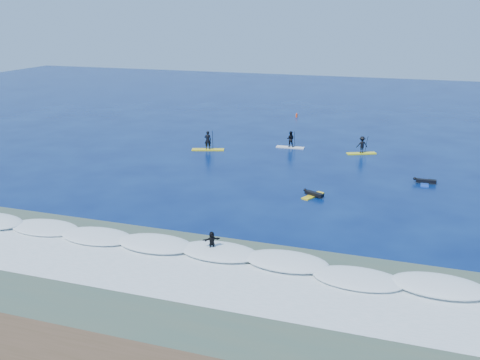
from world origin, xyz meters
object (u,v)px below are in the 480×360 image
(prone_paddler_far, at_px, (425,182))
(marker_buoy, at_px, (297,115))
(prone_paddler_near, at_px, (313,194))
(sup_paddler_left, at_px, (208,143))
(sup_paddler_center, at_px, (290,141))
(sup_paddler_right, at_px, (362,146))
(wave_surfer, at_px, (212,242))

(prone_paddler_far, relative_size, marker_buoy, 3.65)
(marker_buoy, bearing_deg, prone_paddler_near, -74.98)
(sup_paddler_left, height_order, marker_buoy, sup_paddler_left)
(sup_paddler_left, xyz_separation_m, prone_paddler_near, (12.82, -10.57, -0.56))
(sup_paddler_center, xyz_separation_m, sup_paddler_right, (7.21, -0.14, 0.04))
(sup_paddler_left, distance_m, sup_paddler_center, 8.46)
(prone_paddler_far, bearing_deg, sup_paddler_right, 35.90)
(sup_paddler_center, distance_m, prone_paddler_near, 15.04)
(prone_paddler_far, xyz_separation_m, marker_buoy, (-16.19, 24.40, 0.11))
(sup_paddler_right, bearing_deg, wave_surfer, -127.91)
(wave_surfer, bearing_deg, marker_buoy, 61.61)
(prone_paddler_near, height_order, marker_buoy, marker_buoy)
(sup_paddler_left, relative_size, wave_surfer, 2.04)
(sup_paddler_right, relative_size, prone_paddler_far, 1.26)
(sup_paddler_center, relative_size, sup_paddler_right, 0.99)
(sup_paddler_right, distance_m, prone_paddler_near, 14.14)
(sup_paddler_center, distance_m, marker_buoy, 16.59)
(sup_paddler_right, bearing_deg, prone_paddler_far, -78.58)
(sup_paddler_right, height_order, prone_paddler_near, sup_paddler_right)
(marker_buoy, bearing_deg, sup_paddler_right, -58.12)
(sup_paddler_right, xyz_separation_m, marker_buoy, (-10.23, 16.45, -0.51))
(sup_paddler_right, height_order, prone_paddler_far, sup_paddler_right)
(prone_paddler_near, distance_m, prone_paddler_far, 10.03)
(sup_paddler_left, relative_size, marker_buoy, 5.29)
(prone_paddler_far, height_order, marker_buoy, marker_buoy)
(sup_paddler_center, bearing_deg, wave_surfer, -89.96)
(sup_paddler_right, relative_size, wave_surfer, 1.77)
(sup_paddler_center, height_order, prone_paddler_far, sup_paddler_center)
(prone_paddler_far, bearing_deg, sup_paddler_center, 57.48)
(sup_paddler_left, relative_size, sup_paddler_center, 1.16)
(sup_paddler_right, distance_m, prone_paddler_far, 9.96)
(prone_paddler_far, bearing_deg, sup_paddler_left, 76.77)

